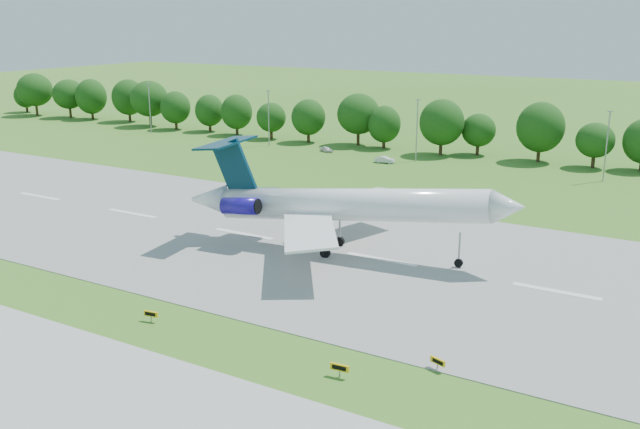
{
  "coord_description": "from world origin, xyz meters",
  "views": [
    {
      "loc": [
        33.78,
        -46.76,
        27.44
      ],
      "look_at": [
        -4.3,
        18.0,
        6.6
      ],
      "focal_mm": 40.0,
      "sensor_mm": 36.0,
      "label": 1
    }
  ],
  "objects_px": {
    "service_vehicle_a": "(385,160)",
    "service_vehicle_b": "(326,149)",
    "airliner": "(334,203)",
    "taxi_sign_left": "(151,314)"
  },
  "relations": [
    {
      "from": "service_vehicle_a",
      "to": "service_vehicle_b",
      "type": "xyz_separation_m",
      "value": [
        -15.68,
        4.45,
        -0.07
      ]
    },
    {
      "from": "airliner",
      "to": "service_vehicle_b",
      "type": "bearing_deg",
      "value": 112.41
    },
    {
      "from": "taxi_sign_left",
      "to": "service_vehicle_b",
      "type": "relative_size",
      "value": 0.46
    },
    {
      "from": "taxi_sign_left",
      "to": "service_vehicle_b",
      "type": "distance_m",
      "value": 88.68
    },
    {
      "from": "airliner",
      "to": "service_vehicle_a",
      "type": "distance_m",
      "value": 56.06
    },
    {
      "from": "airliner",
      "to": "taxi_sign_left",
      "type": "bearing_deg",
      "value": -108.1
    },
    {
      "from": "service_vehicle_a",
      "to": "service_vehicle_b",
      "type": "bearing_deg",
      "value": 63.65
    },
    {
      "from": "airliner",
      "to": "taxi_sign_left",
      "type": "xyz_separation_m",
      "value": [
        -4.59,
        -26.51,
        -5.35
      ]
    },
    {
      "from": "taxi_sign_left",
      "to": "service_vehicle_b",
      "type": "height_order",
      "value": "service_vehicle_b"
    },
    {
      "from": "taxi_sign_left",
      "to": "airliner",
      "type": "bearing_deg",
      "value": 70.41
    }
  ]
}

